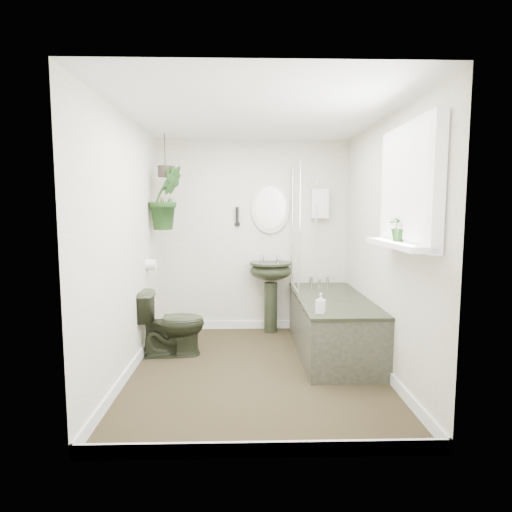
{
  "coord_description": "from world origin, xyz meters",
  "views": [
    {
      "loc": [
        -0.11,
        -3.81,
        1.49
      ],
      "look_at": [
        0.0,
        0.15,
        1.05
      ],
      "focal_mm": 30.0,
      "sensor_mm": 36.0,
      "label": 1
    }
  ],
  "objects": [
    {
      "name": "floor",
      "position": [
        0.0,
        0.0,
        -0.01
      ],
      "size": [
        2.3,
        2.8,
        0.02
      ],
      "primitive_type": "cube",
      "color": "#2B2A19",
      "rests_on": "ground"
    },
    {
      "name": "ceiling",
      "position": [
        0.0,
        0.0,
        2.31
      ],
      "size": [
        2.3,
        2.8,
        0.02
      ],
      "primitive_type": "cube",
      "color": "white",
      "rests_on": "ground"
    },
    {
      "name": "wall_back",
      "position": [
        0.0,
        1.41,
        1.15
      ],
      "size": [
        2.3,
        0.02,
        2.3
      ],
      "primitive_type": "cube",
      "color": "#EFE5C9",
      "rests_on": "ground"
    },
    {
      "name": "wall_front",
      "position": [
        0.0,
        -1.41,
        1.15
      ],
      "size": [
        2.3,
        0.02,
        2.3
      ],
      "primitive_type": "cube",
      "color": "#EFE5C9",
      "rests_on": "ground"
    },
    {
      "name": "wall_left",
      "position": [
        -1.16,
        0.0,
        1.15
      ],
      "size": [
        0.02,
        2.8,
        2.3
      ],
      "primitive_type": "cube",
      "color": "#EFE5C9",
      "rests_on": "ground"
    },
    {
      "name": "wall_right",
      "position": [
        1.16,
        0.0,
        1.15
      ],
      "size": [
        0.02,
        2.8,
        2.3
      ],
      "primitive_type": "cube",
      "color": "#EFE5C9",
      "rests_on": "ground"
    },
    {
      "name": "skirting",
      "position": [
        0.0,
        0.0,
        0.05
      ],
      "size": [
        2.3,
        2.8,
        0.1
      ],
      "primitive_type": "cube",
      "color": "white",
      "rests_on": "floor"
    },
    {
      "name": "bathtub",
      "position": [
        0.8,
        0.5,
        0.29
      ],
      "size": [
        0.72,
        1.72,
        0.58
      ],
      "primitive_type": null,
      "color": "black",
      "rests_on": "floor"
    },
    {
      "name": "bath_screen",
      "position": [
        0.47,
        0.99,
        1.28
      ],
      "size": [
        0.04,
        0.72,
        1.4
      ],
      "primitive_type": null,
      "color": "silver",
      "rests_on": "bathtub"
    },
    {
      "name": "shower_box",
      "position": [
        0.8,
        1.34,
        1.55
      ],
      "size": [
        0.2,
        0.1,
        0.35
      ],
      "primitive_type": "cube",
      "color": "white",
      "rests_on": "wall_back"
    },
    {
      "name": "oval_mirror",
      "position": [
        0.21,
        1.37,
        1.5
      ],
      "size": [
        0.46,
        0.03,
        0.62
      ],
      "primitive_type": "ellipsoid",
      "color": "silver",
      "rests_on": "wall_back"
    },
    {
      "name": "wall_sconce",
      "position": [
        -0.19,
        1.36,
        1.4
      ],
      "size": [
        0.04,
        0.04,
        0.22
      ],
      "primitive_type": "cylinder",
      "color": "black",
      "rests_on": "wall_back"
    },
    {
      "name": "toilet_roll_holder",
      "position": [
        -1.1,
        0.7,
        0.9
      ],
      "size": [
        0.11,
        0.11,
        0.11
      ],
      "primitive_type": "cylinder",
      "rotation": [
        0.0,
        1.57,
        0.0
      ],
      "color": "white",
      "rests_on": "wall_left"
    },
    {
      "name": "window_recess",
      "position": [
        1.09,
        -0.7,
        1.65
      ],
      "size": [
        0.08,
        1.0,
        0.9
      ],
      "primitive_type": "cube",
      "color": "white",
      "rests_on": "wall_right"
    },
    {
      "name": "window_sill",
      "position": [
        1.02,
        -0.7,
        1.23
      ],
      "size": [
        0.18,
        1.0,
        0.04
      ],
      "primitive_type": "cube",
      "color": "white",
      "rests_on": "wall_right"
    },
    {
      "name": "window_blinds",
      "position": [
        1.04,
        -0.7,
        1.65
      ],
      "size": [
        0.01,
        0.86,
        0.76
      ],
      "primitive_type": "cube",
      "color": "white",
      "rests_on": "wall_right"
    },
    {
      "name": "toilet",
      "position": [
        -0.85,
        0.45,
        0.33
      ],
      "size": [
        0.69,
        0.43,
        0.67
      ],
      "primitive_type": "imported",
      "rotation": [
        0.0,
        0.0,
        1.66
      ],
      "color": "black",
      "rests_on": "floor"
    },
    {
      "name": "pedestal_sink",
      "position": [
        0.21,
        1.24,
        0.43
      ],
      "size": [
        0.57,
        0.51,
        0.86
      ],
      "primitive_type": null,
      "rotation": [
        0.0,
        0.0,
        -0.18
      ],
      "color": "black",
      "rests_on": "floor"
    },
    {
      "name": "sill_plant",
      "position": [
        1.05,
        -0.69,
        1.36
      ],
      "size": [
        0.21,
        0.19,
        0.22
      ],
      "primitive_type": "imported",
      "rotation": [
        0.0,
        0.0,
        0.06
      ],
      "color": "black",
      "rests_on": "window_sill"
    },
    {
      "name": "hanging_plant",
      "position": [
        -0.97,
        0.95,
        1.61
      ],
      "size": [
        0.49,
        0.47,
        0.7
      ],
      "primitive_type": "imported",
      "rotation": [
        0.0,
        0.0,
        0.59
      ],
      "color": "black",
      "rests_on": "ceiling"
    },
    {
      "name": "soap_bottle",
      "position": [
        0.56,
        -0.17,
        0.67
      ],
      "size": [
        0.1,
        0.1,
        0.18
      ],
      "primitive_type": "imported",
      "rotation": [
        0.0,
        0.0,
        -0.35
      ],
      "color": "#2D2827",
      "rests_on": "bathtub"
    },
    {
      "name": "hanging_pot",
      "position": [
        -0.97,
        0.95,
        1.89
      ],
      "size": [
        0.16,
        0.16,
        0.12
      ],
      "primitive_type": "cylinder",
      "color": "#322A22",
      "rests_on": "ceiling"
    }
  ]
}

